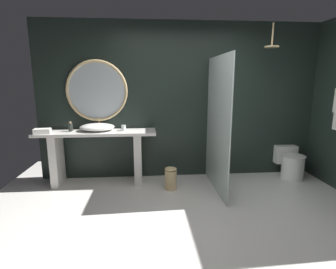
{
  "coord_description": "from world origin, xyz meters",
  "views": [
    {
      "loc": [
        -0.61,
        -2.56,
        1.66
      ],
      "look_at": [
        -0.34,
        0.71,
        0.98
      ],
      "focal_mm": 28.1,
      "sensor_mm": 36.0,
      "label": 1
    }
  ],
  "objects_px": {
    "waste_bin": "(171,178)",
    "soap_dispenser": "(70,127)",
    "folded_hand_towel": "(42,131)",
    "vessel_sink": "(97,127)",
    "tumbler_cup": "(124,128)",
    "round_wall_mirror": "(97,91)",
    "rain_shower_head": "(272,45)",
    "toilet": "(290,163)"
  },
  "relations": [
    {
      "from": "waste_bin",
      "to": "soap_dispenser",
      "type": "bearing_deg",
      "value": 166.8
    },
    {
      "from": "folded_hand_towel",
      "to": "vessel_sink",
      "type": "bearing_deg",
      "value": 13.06
    },
    {
      "from": "vessel_sink",
      "to": "waste_bin",
      "type": "relative_size",
      "value": 1.53
    },
    {
      "from": "vessel_sink",
      "to": "tumbler_cup",
      "type": "relative_size",
      "value": 5.98
    },
    {
      "from": "round_wall_mirror",
      "to": "waste_bin",
      "type": "bearing_deg",
      "value": -26.17
    },
    {
      "from": "vessel_sink",
      "to": "soap_dispenser",
      "type": "relative_size",
      "value": 3.52
    },
    {
      "from": "rain_shower_head",
      "to": "toilet",
      "type": "bearing_deg",
      "value": 11.99
    },
    {
      "from": "rain_shower_head",
      "to": "waste_bin",
      "type": "relative_size",
      "value": 1.0
    },
    {
      "from": "folded_hand_towel",
      "to": "waste_bin",
      "type": "bearing_deg",
      "value": -6.0
    },
    {
      "from": "vessel_sink",
      "to": "round_wall_mirror",
      "type": "xyz_separation_m",
      "value": [
        -0.01,
        0.18,
        0.56
      ]
    },
    {
      "from": "rain_shower_head",
      "to": "soap_dispenser",
      "type": "bearing_deg",
      "value": 177.47
    },
    {
      "from": "vessel_sink",
      "to": "round_wall_mirror",
      "type": "relative_size",
      "value": 0.55
    },
    {
      "from": "soap_dispenser",
      "to": "folded_hand_towel",
      "type": "bearing_deg",
      "value": -156.49
    },
    {
      "from": "rain_shower_head",
      "to": "toilet",
      "type": "distance_m",
      "value": 2.01
    },
    {
      "from": "round_wall_mirror",
      "to": "toilet",
      "type": "relative_size",
      "value": 1.73
    },
    {
      "from": "tumbler_cup",
      "to": "waste_bin",
      "type": "bearing_deg",
      "value": -26.31
    },
    {
      "from": "soap_dispenser",
      "to": "rain_shower_head",
      "type": "bearing_deg",
      "value": -2.53
    },
    {
      "from": "tumbler_cup",
      "to": "round_wall_mirror",
      "type": "bearing_deg",
      "value": 154.05
    },
    {
      "from": "vessel_sink",
      "to": "toilet",
      "type": "xyz_separation_m",
      "value": [
        3.25,
        -0.04,
        -0.67
      ]
    },
    {
      "from": "round_wall_mirror",
      "to": "toilet",
      "type": "height_order",
      "value": "round_wall_mirror"
    },
    {
      "from": "soap_dispenser",
      "to": "toilet",
      "type": "xyz_separation_m",
      "value": [
        3.66,
        -0.02,
        -0.68
      ]
    },
    {
      "from": "vessel_sink",
      "to": "toilet",
      "type": "height_order",
      "value": "vessel_sink"
    },
    {
      "from": "vessel_sink",
      "to": "soap_dispenser",
      "type": "bearing_deg",
      "value": -177.25
    },
    {
      "from": "tumbler_cup",
      "to": "waste_bin",
      "type": "distance_m",
      "value": 1.09
    },
    {
      "from": "round_wall_mirror",
      "to": "waste_bin",
      "type": "xyz_separation_m",
      "value": [
        1.15,
        -0.56,
        -1.31
      ]
    },
    {
      "from": "round_wall_mirror",
      "to": "toilet",
      "type": "distance_m",
      "value": 3.49
    },
    {
      "from": "vessel_sink",
      "to": "rain_shower_head",
      "type": "xyz_separation_m",
      "value": [
        2.7,
        -0.16,
        1.26
      ]
    },
    {
      "from": "folded_hand_towel",
      "to": "soap_dispenser",
      "type": "bearing_deg",
      "value": 23.51
    },
    {
      "from": "tumbler_cup",
      "to": "toilet",
      "type": "xyz_separation_m",
      "value": [
        2.83,
        -0.01,
        -0.66
      ]
    },
    {
      "from": "rain_shower_head",
      "to": "round_wall_mirror",
      "type": "bearing_deg",
      "value": 172.88
    },
    {
      "from": "rain_shower_head",
      "to": "toilet",
      "type": "relative_size",
      "value": 0.62
    },
    {
      "from": "toilet",
      "to": "folded_hand_towel",
      "type": "relative_size",
      "value": 2.44
    },
    {
      "from": "waste_bin",
      "to": "folded_hand_towel",
      "type": "xyz_separation_m",
      "value": [
        -1.92,
        0.2,
        0.73
      ]
    },
    {
      "from": "vessel_sink",
      "to": "folded_hand_towel",
      "type": "height_order",
      "value": "vessel_sink"
    },
    {
      "from": "vessel_sink",
      "to": "tumbler_cup",
      "type": "distance_m",
      "value": 0.42
    },
    {
      "from": "soap_dispenser",
      "to": "round_wall_mirror",
      "type": "bearing_deg",
      "value": 26.56
    },
    {
      "from": "vessel_sink",
      "to": "rain_shower_head",
      "type": "height_order",
      "value": "rain_shower_head"
    },
    {
      "from": "soap_dispenser",
      "to": "rain_shower_head",
      "type": "xyz_separation_m",
      "value": [
        3.11,
        -0.14,
        1.25
      ]
    },
    {
      "from": "tumbler_cup",
      "to": "rain_shower_head",
      "type": "height_order",
      "value": "rain_shower_head"
    },
    {
      "from": "soap_dispenser",
      "to": "folded_hand_towel",
      "type": "xyz_separation_m",
      "value": [
        -0.37,
        -0.16,
        -0.03
      ]
    },
    {
      "from": "waste_bin",
      "to": "folded_hand_towel",
      "type": "relative_size",
      "value": 1.51
    },
    {
      "from": "tumbler_cup",
      "to": "soap_dispenser",
      "type": "relative_size",
      "value": 0.59
    }
  ]
}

